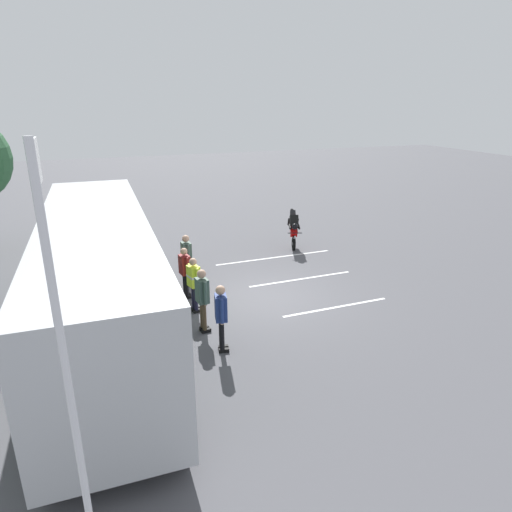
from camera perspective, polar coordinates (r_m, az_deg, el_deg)
The scene contains 13 objects.
ground_plane at distance 14.47m, azimuth 1.22°, elevation -5.23°, with size 80.00×80.00×0.00m, color #4C4C51.
tour_bus at distance 12.13m, azimuth -19.18°, elevation -2.88°, with size 11.33×2.74×3.25m.
spectator_far_left at distance 11.11m, azimuth -4.45°, elevation -7.18°, with size 0.58×0.36×1.78m.
spectator_left at distance 12.06m, azimuth -6.81°, elevation -4.95°, with size 0.58×0.34×1.81m.
spectator_centre at distance 13.24m, azimuth -7.89°, elevation -3.06°, with size 0.58×0.38×1.69m.
spectator_right at distance 14.22m, azimuth -9.01°, elevation -1.61°, with size 0.58×0.35×1.68m.
spectator_far_right at distance 15.13m, azimuth -8.79°, elevation 0.01°, with size 0.58×0.33×1.79m.
parked_motorcycle_silver at distance 15.56m, azimuth -12.19°, elevation -1.97°, with size 2.05×0.58×0.99m.
stunt_motorcycle at distance 18.97m, azimuth 4.77°, elevation 3.88°, with size 1.95×0.97×1.66m.
flagpole at distance 5.25m, azimuth -21.89°, elevation -19.67°, with size 0.78×0.36×5.72m.
bay_line_a at distance 14.01m, azimuth 10.12°, elevation -6.41°, with size 0.15×3.56×0.01m.
bay_line_b at distance 15.96m, azimuth 5.73°, elevation -2.92°, with size 0.15×3.90×0.01m.
bay_line_c at distance 18.03m, azimuth 2.34°, elevation -0.19°, with size 0.17×4.88×0.01m.
Camera 1 is at (-12.23, 4.90, 5.99)m, focal length 31.54 mm.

